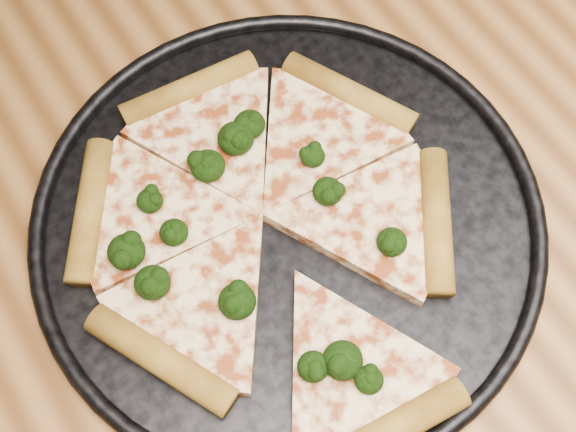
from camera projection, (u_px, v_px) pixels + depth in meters
dining_table at (374, 290)px, 0.69m from camera, size 1.20×0.90×0.75m
pizza_pan at (288, 221)px, 0.61m from camera, size 0.40×0.40×0.02m
pizza at (268, 225)px, 0.60m from camera, size 0.31×0.35×0.02m
broccoli_florets at (246, 237)px, 0.59m from camera, size 0.19×0.24×0.02m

